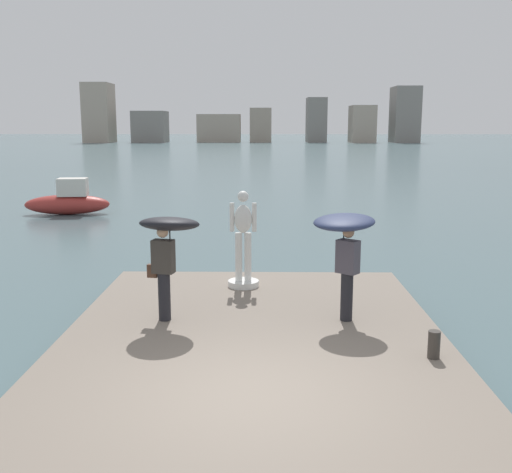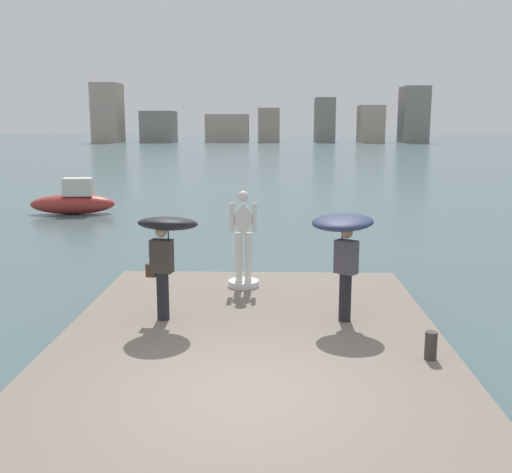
% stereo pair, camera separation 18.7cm
% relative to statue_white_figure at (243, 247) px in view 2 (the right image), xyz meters
% --- Properties ---
extents(ground_plane, '(400.00, 400.00, 0.00)m').
position_rel_statue_white_figure_xyz_m(ground_plane, '(0.28, 34.69, -1.29)').
color(ground_plane, '#4C666B').
extents(pier, '(6.47, 9.61, 0.40)m').
position_rel_statue_white_figure_xyz_m(pier, '(0.28, -3.50, -1.09)').
color(pier, slate).
rests_on(pier, ground).
extents(statue_white_figure, '(0.68, 0.68, 2.10)m').
position_rel_statue_white_figure_xyz_m(statue_white_figure, '(0.00, 0.00, 0.00)').
color(statue_white_figure, silver).
rests_on(statue_white_figure, pier).
extents(onlooker_left, '(1.25, 1.27, 1.96)m').
position_rel_statue_white_figure_xyz_m(onlooker_left, '(-1.25, -2.31, 0.64)').
color(onlooker_left, black).
rests_on(onlooker_left, pier).
extents(onlooker_right, '(1.55, 1.55, 1.95)m').
position_rel_statue_white_figure_xyz_m(onlooker_right, '(1.90, -2.21, 0.66)').
color(onlooker_right, black).
rests_on(onlooker_right, pier).
extents(mooring_bollard, '(0.18, 0.18, 0.43)m').
position_rel_statue_white_figure_xyz_m(mooring_bollard, '(3.04, -4.07, -0.67)').
color(mooring_bollard, '#38332D').
rests_on(mooring_bollard, pier).
extents(boat_mid, '(3.75, 1.53, 1.59)m').
position_rel_statue_white_figure_xyz_m(boat_mid, '(-8.18, 13.30, -0.71)').
color(boat_mid, '#9E2D28').
rests_on(boat_mid, ground).
extents(distant_skyline, '(71.97, 11.14, 12.65)m').
position_rel_statue_white_figure_xyz_m(distant_skyline, '(-2.31, 121.31, 3.49)').
color(distant_skyline, '#A89989').
rests_on(distant_skyline, ground).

